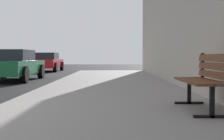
{
  "coord_description": "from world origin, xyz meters",
  "views": [
    {
      "loc": [
        3.95,
        -4.4,
        0.97
      ],
      "look_at": [
        3.91,
        4.36,
        0.63
      ],
      "focal_mm": 52.82,
      "sensor_mm": 36.0,
      "label": 1
    }
  ],
  "objects": [
    {
      "name": "sidewalk",
      "position": [
        4.0,
        0.0,
        0.07
      ],
      "size": [
        4.0,
        32.0,
        0.15
      ],
      "primitive_type": "cube",
      "color": "gray",
      "rests_on": "ground_plane"
    },
    {
      "name": "bench",
      "position": [
        5.39,
        0.66,
        0.66
      ],
      "size": [
        0.51,
        1.56,
        0.89
      ],
      "rotation": [
        0.0,
        0.0,
        -0.0
      ],
      "color": "brown",
      "rests_on": "sidewalk"
    },
    {
      "name": "car_green",
      "position": [
        -0.17,
        9.17,
        0.65
      ],
      "size": [
        1.95,
        4.47,
        1.27
      ],
      "color": "#196638",
      "rests_on": "ground_plane"
    },
    {
      "name": "car_red",
      "position": [
        -0.54,
        18.06,
        0.65
      ],
      "size": [
        1.92,
        4.35,
        1.27
      ],
      "color": "red",
      "rests_on": "ground_plane"
    }
  ]
}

